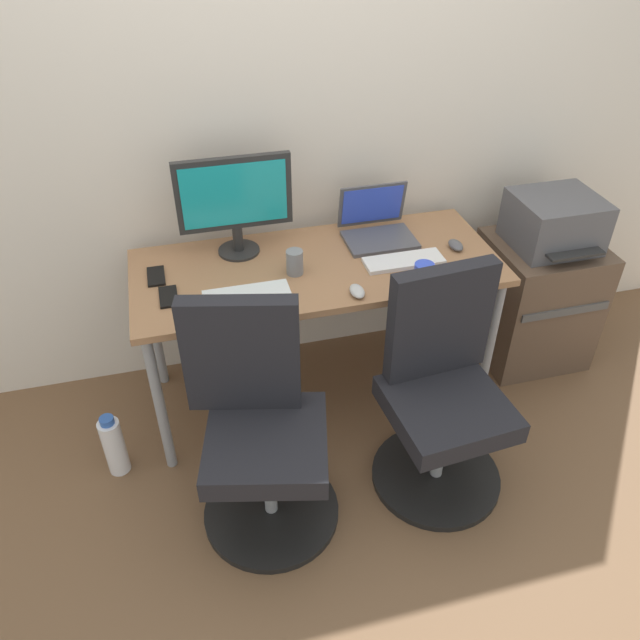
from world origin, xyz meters
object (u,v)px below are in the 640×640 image
side_cabinet (534,300)px  desktop_monitor (234,199)px  office_chair_left (259,430)px  printer (554,222)px  office_chair_right (442,396)px  water_bottle_on_floor (114,446)px  open_laptop (377,225)px  coffee_mug (424,274)px

side_cabinet → desktop_monitor: bearing=174.3°
office_chair_left → printer: bearing=22.1°
side_cabinet → printer: bearing=-90.0°
office_chair_left → desktop_monitor: desktop_monitor is taller
office_chair_right → water_bottle_on_floor: office_chair_right is taller
water_bottle_on_floor → open_laptop: open_laptop is taller
side_cabinet → open_laptop: (-0.83, 0.13, 0.47)m
office_chair_right → coffee_mug: size_ratio=10.22×
side_cabinet → printer: (0.00, -0.00, 0.44)m
office_chair_right → side_cabinet: 1.00m
open_laptop → office_chair_right: bearing=-86.8°
printer → desktop_monitor: 1.47m
desktop_monitor → side_cabinet: bearing=-5.7°
side_cabinet → office_chair_right: bearing=-141.9°
water_bottle_on_floor → desktop_monitor: 1.15m
open_laptop → printer: bearing=-8.7°
side_cabinet → water_bottle_on_floor: (-2.09, -0.29, -0.18)m
office_chair_left → open_laptop: bearing=47.2°
office_chair_left → coffee_mug: 0.89m
printer → water_bottle_on_floor: (-2.09, -0.29, -0.62)m
open_laptop → coffee_mug: 0.42m
water_bottle_on_floor → coffee_mug: size_ratio=3.37×
office_chair_right → side_cabinet: office_chair_right is taller
open_laptop → coffee_mug: size_ratio=3.37×
office_chair_right → desktop_monitor: 1.16m
water_bottle_on_floor → open_laptop: (1.26, 0.42, 0.65)m
printer → open_laptop: bearing=171.3°
open_laptop → coffee_mug: bearing=-82.1°
open_laptop → water_bottle_on_floor: bearing=-161.8°
desktop_monitor → coffee_mug: bearing=-32.7°
office_chair_left → office_chair_right: size_ratio=1.00×
office_chair_left → desktop_monitor: 0.95m
side_cabinet → desktop_monitor: size_ratio=1.35×
office_chair_right → open_laptop: (-0.04, 0.74, 0.37)m
office_chair_right → coffee_mug: bearing=87.1°
printer → office_chair_right: bearing=-141.9°
office_chair_left → water_bottle_on_floor: (-0.58, 0.33, -0.28)m
office_chair_left → coffee_mug: (0.75, 0.33, 0.36)m
water_bottle_on_floor → desktop_monitor: (0.64, 0.43, 0.84)m
desktop_monitor → office_chair_right: bearing=-48.9°
office_chair_right → printer: (0.78, 0.61, 0.35)m
water_bottle_on_floor → printer: bearing=7.9°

